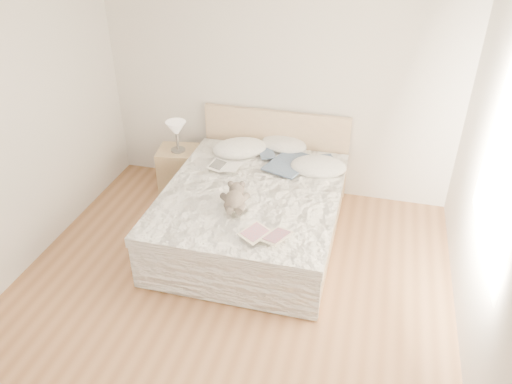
% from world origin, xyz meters
% --- Properties ---
extents(floor, '(4.00, 4.50, 0.00)m').
position_xyz_m(floor, '(0.00, 0.00, 0.00)').
color(floor, brown).
rests_on(floor, ground).
extents(wall_back, '(4.00, 0.02, 2.70)m').
position_xyz_m(wall_back, '(0.00, 2.25, 1.35)').
color(wall_back, beige).
rests_on(wall_back, ground).
extents(wall_right, '(0.02, 4.50, 2.70)m').
position_xyz_m(wall_right, '(2.00, 0.00, 1.35)').
color(wall_right, beige).
rests_on(wall_right, ground).
extents(window, '(0.02, 1.30, 1.10)m').
position_xyz_m(window, '(1.99, 0.30, 1.45)').
color(window, white).
rests_on(window, wall_right).
extents(bed, '(1.72, 2.14, 1.00)m').
position_xyz_m(bed, '(0.00, 1.19, 0.31)').
color(bed, tan).
rests_on(bed, floor).
extents(nightstand, '(0.51, 0.47, 0.56)m').
position_xyz_m(nightstand, '(-1.08, 1.81, 0.28)').
color(nightstand, '#9E855C').
rests_on(nightstand, floor).
extents(table_lamp, '(0.24, 0.24, 0.36)m').
position_xyz_m(table_lamp, '(-1.06, 1.79, 0.82)').
color(table_lamp, '#504B45').
rests_on(table_lamp, nightstand).
extents(pillow_left, '(0.75, 0.69, 0.19)m').
position_xyz_m(pillow_left, '(-0.34, 1.88, 0.64)').
color(pillow_left, white).
rests_on(pillow_left, bed).
extents(pillow_middle, '(0.64, 0.53, 0.17)m').
position_xyz_m(pillow_middle, '(0.12, 2.10, 0.64)').
color(pillow_middle, silver).
rests_on(pillow_middle, bed).
extents(pillow_right, '(0.64, 0.48, 0.18)m').
position_xyz_m(pillow_right, '(0.58, 1.68, 0.64)').
color(pillow_right, silver).
rests_on(pillow_right, bed).
extents(blouse, '(0.78, 0.80, 0.02)m').
position_xyz_m(blouse, '(0.26, 1.69, 0.63)').
color(blouse, '#374862').
rests_on(blouse, bed).
extents(photo_book, '(0.36, 0.27, 0.03)m').
position_xyz_m(photo_book, '(-0.38, 1.44, 0.63)').
color(photo_book, white).
rests_on(photo_book, bed).
extents(childrens_book, '(0.46, 0.41, 0.03)m').
position_xyz_m(childrens_book, '(0.32, 0.38, 0.63)').
color(childrens_book, beige).
rests_on(childrens_book, bed).
extents(teddy_bear, '(0.33, 0.40, 0.18)m').
position_xyz_m(teddy_bear, '(-0.06, 0.71, 0.65)').
color(teddy_bear, brown).
rests_on(teddy_bear, bed).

